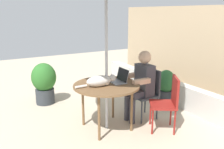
# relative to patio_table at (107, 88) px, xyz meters

# --- Properties ---
(ground_plane) EXTENTS (14.00, 14.00, 0.00)m
(ground_plane) POSITION_rel_patio_table_xyz_m (0.00, 0.00, -0.69)
(ground_plane) COLOR #BCAD93
(fence_back) EXTENTS (5.89, 0.08, 1.99)m
(fence_back) POSITION_rel_patio_table_xyz_m (0.00, 2.44, 0.31)
(fence_back) COLOR tan
(fence_back) RESTS_ON ground
(planter_wall_low) EXTENTS (5.30, 0.20, 0.47)m
(planter_wall_low) POSITION_rel_patio_table_xyz_m (0.00, 1.74, -0.45)
(planter_wall_low) COLOR beige
(planter_wall_low) RESTS_ON ground
(patio_table) EXTENTS (1.05, 1.05, 0.75)m
(patio_table) POSITION_rel_patio_table_xyz_m (0.00, 0.00, 0.00)
(patio_table) COLOR brown
(patio_table) RESTS_ON ground
(chair_occupied) EXTENTS (0.40, 0.40, 0.89)m
(chair_occupied) POSITION_rel_patio_table_xyz_m (0.00, 0.84, -0.17)
(chair_occupied) COLOR #33383F
(chair_occupied) RESTS_ON ground
(chair_empty) EXTENTS (0.56, 0.56, 0.89)m
(chair_empty) POSITION_rel_patio_table_xyz_m (0.55, 0.81, -0.17)
(chair_empty) COLOR maroon
(chair_empty) RESTS_ON ground
(person_seated) EXTENTS (0.48, 0.48, 1.23)m
(person_seated) POSITION_rel_patio_table_xyz_m (0.00, 0.68, 0.00)
(person_seated) COLOR #3F3F47
(person_seated) RESTS_ON ground
(laptop) EXTENTS (0.31, 0.26, 0.21)m
(laptop) POSITION_rel_patio_table_xyz_m (-0.02, 0.26, 0.12)
(laptop) COLOR gray
(laptop) RESTS_ON patio_table
(cat) EXTENTS (0.22, 0.65, 0.17)m
(cat) POSITION_rel_patio_table_xyz_m (0.02, -0.12, 0.14)
(cat) COLOR silver
(cat) RESTS_ON patio_table
(potted_plant_near_fence) EXTENTS (0.36, 0.36, 0.74)m
(potted_plant_near_fence) POSITION_rel_patio_table_xyz_m (-0.27, 1.53, -0.27)
(potted_plant_near_fence) COLOR #33383D
(potted_plant_near_fence) RESTS_ON ground
(potted_plant_by_chair) EXTENTS (0.50, 0.50, 0.86)m
(potted_plant_by_chair) POSITION_rel_patio_table_xyz_m (-1.61, -0.58, -0.22)
(potted_plant_by_chair) COLOR #33383D
(potted_plant_by_chair) RESTS_ON ground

